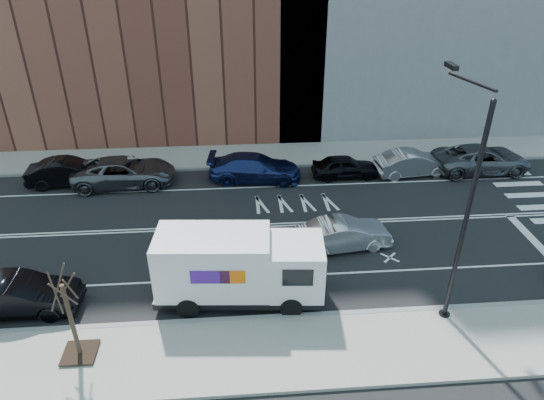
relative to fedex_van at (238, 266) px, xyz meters
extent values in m
plane|color=black|center=(1.17, 5.60, -1.65)|extent=(120.00, 120.00, 0.00)
cube|color=gray|center=(1.17, -3.20, -1.57)|extent=(44.00, 3.60, 0.15)
cube|color=gray|center=(1.17, 14.40, -1.57)|extent=(44.00, 3.60, 0.15)
cube|color=gray|center=(1.17, -1.40, -1.56)|extent=(44.00, 0.25, 0.17)
cube|color=gray|center=(1.17, 12.60, -1.56)|extent=(44.00, 0.25, 0.17)
cylinder|color=black|center=(8.17, -1.80, 2.85)|extent=(0.18, 0.18, 9.00)
cylinder|color=black|center=(8.17, -1.80, -1.55)|extent=(0.44, 0.44, 0.20)
sphere|color=black|center=(8.17, -1.80, 7.30)|extent=(0.20, 0.20, 0.20)
cylinder|color=black|center=(8.17, -0.10, 7.45)|extent=(0.11, 3.49, 0.48)
cube|color=black|center=(8.17, 1.60, 7.55)|extent=(0.25, 0.80, 0.18)
cube|color=#FFF2CC|center=(8.17, 1.60, 7.45)|extent=(0.18, 0.55, 0.03)
cube|color=black|center=(-5.83, -2.80, -1.42)|extent=(1.20, 1.20, 0.04)
cylinder|color=#382B1E|center=(-5.83, -2.80, 0.10)|extent=(0.16, 0.16, 3.20)
cylinder|color=#382B1E|center=(-5.58, -2.80, 1.50)|extent=(0.06, 0.80, 1.44)
cylinder|color=#382B1E|center=(-5.75, -2.56, 1.50)|extent=(0.81, 0.31, 1.19)
cylinder|color=#382B1E|center=(-6.03, -2.65, 1.50)|extent=(0.58, 0.76, 1.50)
cylinder|color=#382B1E|center=(-6.03, -2.95, 1.50)|extent=(0.47, 0.61, 1.37)
cylinder|color=#382B1E|center=(-5.75, -3.04, 1.50)|extent=(0.72, 0.29, 1.13)
cube|color=black|center=(-0.02, 0.00, -1.16)|extent=(6.86, 2.77, 0.32)
cube|color=silver|center=(2.35, -0.18, 0.03)|extent=(2.33, 2.48, 2.16)
cube|color=black|center=(3.45, -0.26, 0.35)|extent=(0.21, 2.00, 1.03)
cube|color=black|center=(2.27, -1.35, 0.35)|extent=(1.19, 0.13, 0.76)
cube|color=black|center=(2.44, 1.00, 0.35)|extent=(1.19, 0.13, 0.76)
cube|color=black|center=(3.41, -0.26, -1.05)|extent=(0.32, 2.17, 0.38)
cube|color=silver|center=(-0.99, 0.07, 0.25)|extent=(4.71, 2.71, 2.49)
cube|color=#47198C|center=(-1.08, -1.13, 0.41)|extent=(1.51, 0.13, 0.60)
cube|color=orange|center=(-0.22, -1.20, 0.41)|extent=(0.97, 0.09, 0.60)
cube|color=#47198C|center=(-0.90, 1.28, 0.41)|extent=(1.51, 0.13, 0.60)
cube|color=orange|center=(-0.04, 1.22, 0.41)|extent=(0.97, 0.09, 0.60)
cylinder|color=black|center=(2.06, -1.24, -1.19)|extent=(0.93, 0.37, 0.91)
cylinder|color=black|center=(2.22, 0.92, -1.19)|extent=(0.93, 0.37, 0.91)
cylinder|color=black|center=(-2.04, -0.93, -1.19)|extent=(0.93, 0.37, 0.91)
cylinder|color=black|center=(-1.88, 1.23, -1.19)|extent=(0.93, 0.37, 0.91)
imported|color=black|center=(-10.03, 11.22, -0.85)|extent=(4.96, 2.03, 1.60)
imported|color=#575A60|center=(-6.70, 10.91, -0.81)|extent=(6.16, 3.07, 1.68)
imported|color=navy|center=(1.17, 10.92, -0.83)|extent=(5.85, 2.86, 1.64)
imported|color=black|center=(6.77, 10.92, -0.95)|extent=(4.09, 1.67, 1.39)
imported|color=#9FA0A4|center=(11.06, 10.93, -0.86)|extent=(4.91, 2.19, 1.56)
imported|color=#515559|center=(15.57, 11.05, -0.81)|extent=(6.10, 2.91, 1.68)
imported|color=silver|center=(5.12, 3.34, -0.90)|extent=(4.72, 2.20, 1.50)
imported|color=black|center=(-8.86, -0.11, -0.85)|extent=(4.84, 1.72, 1.59)
camera|label=1|loc=(0.16, -15.86, 12.05)|focal=32.00mm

